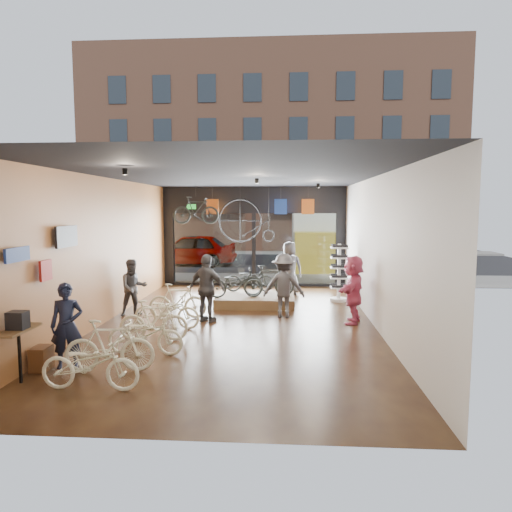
# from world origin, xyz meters

# --- Properties ---
(ground_plane) EXTENTS (7.00, 12.00, 0.04)m
(ground_plane) POSITION_xyz_m (0.00, 0.00, -0.02)
(ground_plane) COLOR black
(ground_plane) RESTS_ON ground
(ceiling) EXTENTS (7.00, 12.00, 0.04)m
(ceiling) POSITION_xyz_m (0.00, 0.00, 3.82)
(ceiling) COLOR black
(ceiling) RESTS_ON ground
(wall_left) EXTENTS (0.04, 12.00, 3.80)m
(wall_left) POSITION_xyz_m (-3.52, 0.00, 1.90)
(wall_left) COLOR #A56339
(wall_left) RESTS_ON ground
(wall_right) EXTENTS (0.04, 12.00, 3.80)m
(wall_right) POSITION_xyz_m (3.52, 0.00, 1.90)
(wall_right) COLOR beige
(wall_right) RESTS_ON ground
(wall_back) EXTENTS (7.00, 0.04, 3.80)m
(wall_back) POSITION_xyz_m (0.00, -6.02, 1.90)
(wall_back) COLOR beige
(wall_back) RESTS_ON ground
(storefront) EXTENTS (7.00, 0.26, 3.80)m
(storefront) POSITION_xyz_m (0.00, 6.00, 1.90)
(storefront) COLOR black
(storefront) RESTS_ON ground
(exit_sign) EXTENTS (0.35, 0.06, 0.18)m
(exit_sign) POSITION_xyz_m (-2.40, 5.88, 3.05)
(exit_sign) COLOR #198C26
(exit_sign) RESTS_ON storefront
(street_road) EXTENTS (30.00, 18.00, 0.02)m
(street_road) POSITION_xyz_m (0.00, 15.00, -0.01)
(street_road) COLOR black
(street_road) RESTS_ON ground
(sidewalk_near) EXTENTS (30.00, 2.40, 0.12)m
(sidewalk_near) POSITION_xyz_m (0.00, 7.20, 0.06)
(sidewalk_near) COLOR slate
(sidewalk_near) RESTS_ON ground
(sidewalk_far) EXTENTS (30.00, 2.00, 0.12)m
(sidewalk_far) POSITION_xyz_m (0.00, 19.00, 0.06)
(sidewalk_far) COLOR slate
(sidewalk_far) RESTS_ON ground
(opposite_building) EXTENTS (26.00, 5.00, 14.00)m
(opposite_building) POSITION_xyz_m (0.00, 21.50, 7.00)
(opposite_building) COLOR brown
(opposite_building) RESTS_ON ground
(street_car) EXTENTS (4.87, 1.96, 1.66)m
(street_car) POSITION_xyz_m (-3.81, 12.00, 0.83)
(street_car) COLOR gray
(street_car) RESTS_ON street_road
(box_truck) EXTENTS (2.36, 7.08, 2.79)m
(box_truck) POSITION_xyz_m (2.76, 11.00, 1.39)
(box_truck) COLOR silver
(box_truck) RESTS_ON street_road
(floor_bike_0) EXTENTS (1.66, 0.59, 0.87)m
(floor_bike_0) POSITION_xyz_m (-1.97, -4.45, 0.44)
(floor_bike_0) COLOR #F2F0CD
(floor_bike_0) RESTS_ON ground_plane
(floor_bike_1) EXTENTS (1.68, 0.65, 0.98)m
(floor_bike_1) POSITION_xyz_m (-1.97, -3.62, 0.49)
(floor_bike_1) COLOR #F2F0CD
(floor_bike_1) RESTS_ON ground_plane
(floor_bike_2) EXTENTS (1.63, 0.66, 0.84)m
(floor_bike_2) POSITION_xyz_m (-1.63, -2.57, 0.42)
(floor_bike_2) COLOR #F2F0CD
(floor_bike_2) RESTS_ON ground_plane
(floor_bike_3) EXTENTS (1.58, 0.56, 0.93)m
(floor_bike_3) POSITION_xyz_m (-1.74, -1.61, 0.47)
(floor_bike_3) COLOR #F2F0CD
(floor_bike_3) RESTS_ON ground_plane
(floor_bike_4) EXTENTS (1.72, 0.73, 0.88)m
(floor_bike_4) POSITION_xyz_m (-1.72, -0.53, 0.44)
(floor_bike_4) COLOR #F2F0CD
(floor_bike_4) RESTS_ON ground_plane
(floor_bike_5) EXTENTS (1.59, 0.45, 0.95)m
(floor_bike_5) POSITION_xyz_m (-1.71, 0.54, 0.48)
(floor_bike_5) COLOR #F2F0CD
(floor_bike_5) RESTS_ON ground_plane
(display_platform) EXTENTS (2.40, 1.80, 0.30)m
(display_platform) POSITION_xyz_m (0.30, 2.45, 0.15)
(display_platform) COLOR brown
(display_platform) RESTS_ON ground_plane
(display_bike_left) EXTENTS (1.73, 0.86, 0.87)m
(display_bike_left) POSITION_xyz_m (-0.28, 2.01, 0.74)
(display_bike_left) COLOR black
(display_bike_left) RESTS_ON display_platform
(display_bike_mid) EXTENTS (1.63, 0.64, 0.96)m
(display_bike_mid) POSITION_xyz_m (0.72, 2.32, 0.78)
(display_bike_mid) COLOR black
(display_bike_mid) RESTS_ON display_platform
(display_bike_right) EXTENTS (1.63, 0.70, 0.83)m
(display_bike_right) POSITION_xyz_m (0.06, 3.04, 0.72)
(display_bike_right) COLOR black
(display_bike_right) RESTS_ON display_platform
(customer_0) EXTENTS (0.67, 0.52, 1.62)m
(customer_0) POSITION_xyz_m (-2.85, -3.44, 0.81)
(customer_0) COLOR #161C33
(customer_0) RESTS_ON ground_plane
(customer_1) EXTENTS (0.97, 0.91, 1.58)m
(customer_1) POSITION_xyz_m (-3.00, 0.76, 0.79)
(customer_1) COLOR #3F3F44
(customer_1) RESTS_ON ground_plane
(customer_2) EXTENTS (1.14, 0.81, 1.80)m
(customer_2) POSITION_xyz_m (-0.82, 0.17, 0.90)
(customer_2) COLOR #3F3F44
(customer_2) RESTS_ON ground_plane
(customer_3) EXTENTS (1.17, 0.73, 1.75)m
(customer_3) POSITION_xyz_m (1.19, 0.84, 0.88)
(customer_3) COLOR #3F3F44
(customer_3) RESTS_ON ground_plane
(customer_4) EXTENTS (1.00, 0.74, 1.85)m
(customer_4) POSITION_xyz_m (1.36, 4.19, 0.93)
(customer_4) COLOR #3F3F44
(customer_4) RESTS_ON ground_plane
(customer_5) EXTENTS (0.96, 1.73, 1.78)m
(customer_5) POSITION_xyz_m (3.00, 0.34, 0.89)
(customer_5) COLOR #CC4C72
(customer_5) RESTS_ON ground_plane
(sunglasses_rack) EXTENTS (0.59, 0.50, 1.86)m
(sunglasses_rack) POSITION_xyz_m (2.95, 3.14, 0.93)
(sunglasses_rack) COLOR white
(sunglasses_rack) RESTS_ON ground_plane
(wall_merch) EXTENTS (0.40, 2.40, 2.60)m
(wall_merch) POSITION_xyz_m (-3.38, -3.50, 1.30)
(wall_merch) COLOR navy
(wall_merch) RESTS_ON wall_left
(penny_farthing) EXTENTS (1.94, 0.06, 1.56)m
(penny_farthing) POSITION_xyz_m (-0.09, 4.79, 2.50)
(penny_farthing) COLOR black
(penny_farthing) RESTS_ON ceiling
(hung_bike) EXTENTS (1.63, 0.68, 0.95)m
(hung_bike) POSITION_xyz_m (-1.89, 4.20, 2.93)
(hung_bike) COLOR black
(hung_bike) RESTS_ON ceiling
(jersey_left) EXTENTS (0.45, 0.03, 0.55)m
(jersey_left) POSITION_xyz_m (-1.48, 5.20, 3.05)
(jersey_left) COLOR #CC5919
(jersey_left) RESTS_ON ceiling
(jersey_mid) EXTENTS (0.45, 0.03, 0.55)m
(jersey_mid) POSITION_xyz_m (1.04, 5.20, 3.05)
(jersey_mid) COLOR #1E3F99
(jersey_mid) RESTS_ON ceiling
(jersey_right) EXTENTS (0.45, 0.03, 0.55)m
(jersey_right) POSITION_xyz_m (2.03, 5.20, 3.05)
(jersey_right) COLOR #CC5919
(jersey_right) RESTS_ON ceiling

